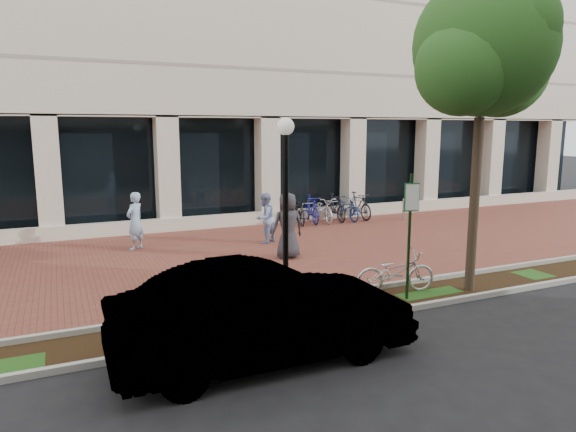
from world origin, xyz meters
name	(u,v)px	position (x,y,z in m)	size (l,w,h in m)	color
ground	(267,252)	(0.00, 0.00, 0.00)	(120.00, 120.00, 0.00)	black
brick_plaza	(267,252)	(0.00, 0.00, 0.01)	(40.00, 9.00, 0.01)	brown
planting_strip	(359,305)	(0.00, -5.25, 0.01)	(40.00, 1.50, 0.01)	black
curb_plaza_side	(341,292)	(0.00, -4.50, 0.06)	(40.00, 0.12, 0.12)	#ABABA1
curb_street_side	(379,314)	(0.00, -6.00, 0.06)	(40.00, 0.12, 0.12)	#ABABA1
parking_sign	(410,222)	(1.17, -5.38, 1.75)	(0.34, 0.07, 2.80)	#133514
lamppost	(286,201)	(-1.44, -4.60, 2.25)	(0.36, 0.36, 3.97)	black
street_tree	(484,55)	(2.96, -5.42, 5.33)	(3.68, 3.07, 7.07)	#433326
locked_bicycle	(395,272)	(1.21, -4.87, 0.49)	(0.65, 1.88, 0.99)	silver
pedestrian_left	(135,221)	(-3.61, 2.09, 0.91)	(0.66, 0.43, 1.81)	#91B7D9
pedestrian_mid	(265,218)	(0.42, 1.24, 0.84)	(0.82, 0.64, 1.68)	#899DCC
pedestrian_right	(288,226)	(0.28, -0.90, 0.97)	(0.95, 0.62, 1.94)	#2D2C32
bollard	(404,209)	(7.20, 2.80, 0.47)	(0.12, 0.12, 0.93)	#BCBCC1
bike_rack_cluster	(329,208)	(4.30, 3.94, 0.53)	(3.59, 2.03, 1.13)	black
sedan_near_curb	(264,313)	(-2.85, -6.90, 0.80)	(1.70, 4.88, 1.61)	#ABABAF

